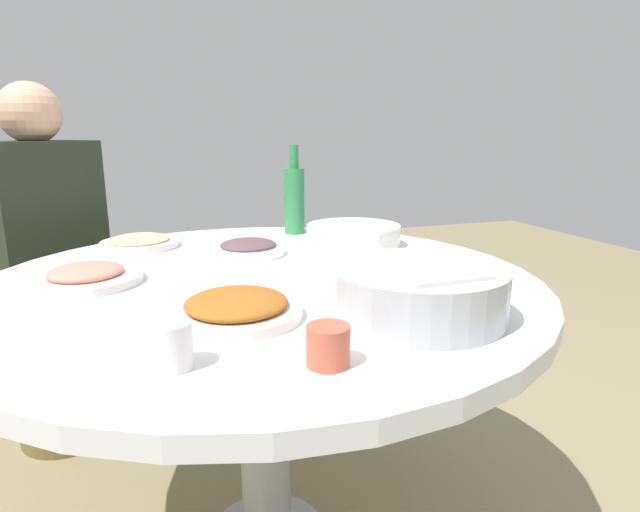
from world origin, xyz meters
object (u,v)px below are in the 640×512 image
object	(u,v)px
round_dining_table	(261,314)
tea_cup_near	(171,345)
rice_bowl	(418,291)
tea_cup_far	(328,346)
diner_left	(44,223)
dish_noodles	(140,242)
stool_for_diner_left	(63,376)
green_bottle	(294,198)
dish_eggplant	(248,248)
dish_shrimp	(86,276)
soup_bowl	(353,236)
dish_stirfry	(237,307)

from	to	relation	value
round_dining_table	tea_cup_near	bearing A→B (deg)	62.29
rice_bowl	tea_cup_far	world-z (taller)	rice_bowl
tea_cup_near	diner_left	size ratio (longest dim) A/B	0.09
dish_noodles	stool_for_diner_left	size ratio (longest dim) A/B	0.49
green_bottle	tea_cup_near	distance (m)	1.02
round_dining_table	dish_eggplant	distance (m)	0.26
rice_bowl	dish_shrimp	distance (m)	0.73
rice_bowl	tea_cup_far	size ratio (longest dim) A/B	4.96
soup_bowl	dish_noodles	size ratio (longest dim) A/B	1.37
green_bottle	tea_cup_near	size ratio (longest dim) A/B	4.13
rice_bowl	dish_shrimp	world-z (taller)	rice_bowl
dish_eggplant	dish_noodles	bearing A→B (deg)	-34.72
dish_shrimp	tea_cup_near	distance (m)	0.53
dish_shrimp	diner_left	world-z (taller)	diner_left
dish_eggplant	diner_left	distance (m)	0.76
tea_cup_near	tea_cup_far	size ratio (longest dim) A/B	1.09
dish_noodles	diner_left	xyz separation A→B (m)	(0.29, -0.30, 0.02)
dish_stirfry	green_bottle	size ratio (longest dim) A/B	0.83
dish_shrimp	diner_left	xyz separation A→B (m)	(0.18, -0.65, 0.02)
dish_shrimp	soup_bowl	bearing A→B (deg)	-166.32
dish_shrimp	tea_cup_near	xyz separation A→B (m)	(-0.16, 0.50, 0.02)
soup_bowl	dish_stirfry	xyz separation A→B (m)	(0.44, 0.50, -0.01)
dish_shrimp	round_dining_table	bearing A→B (deg)	168.74
dish_noodles	stool_for_diner_left	xyz separation A→B (m)	(0.29, -0.30, -0.52)
dish_stirfry	round_dining_table	bearing A→B (deg)	-111.54
diner_left	soup_bowl	bearing A→B (deg)	152.15
green_bottle	tea_cup_near	xyz separation A→B (m)	(0.45, 0.92, -0.08)
soup_bowl	diner_left	bearing A→B (deg)	-27.85
tea_cup_far	dish_eggplant	bearing A→B (deg)	-92.08
dish_shrimp	stool_for_diner_left	xyz separation A→B (m)	(0.18, -0.65, -0.52)
rice_bowl	tea_cup_near	xyz separation A→B (m)	(0.44, 0.08, -0.01)
round_dining_table	dish_shrimp	xyz separation A→B (m)	(0.38, -0.08, 0.11)
green_bottle	stool_for_diner_left	xyz separation A→B (m)	(0.79, -0.24, -0.62)
green_bottle	diner_left	distance (m)	0.82
soup_bowl	green_bottle	world-z (taller)	green_bottle
soup_bowl	dish_eggplant	xyz separation A→B (m)	(0.32, 0.02, -0.01)
dish_shrimp	dish_stirfry	distance (m)	0.43
stool_for_diner_left	diner_left	world-z (taller)	diner_left
dish_eggplant	diner_left	world-z (taller)	diner_left
stool_for_diner_left	dish_eggplant	bearing A→B (deg)	139.55
green_bottle	tea_cup_far	xyz separation A→B (m)	(0.23, 0.98, -0.09)
rice_bowl	green_bottle	distance (m)	0.84
rice_bowl	dish_noodles	bearing A→B (deg)	-58.30
tea_cup_far	diner_left	bearing A→B (deg)	-65.57
rice_bowl	dish_stirfry	bearing A→B (deg)	-17.48
dish_eggplant	dish_stirfry	distance (m)	0.50
rice_bowl	dish_stirfry	size ratio (longest dim) A/B	1.32
rice_bowl	stool_for_diner_left	size ratio (longest dim) A/B	0.70
stool_for_diner_left	diner_left	distance (m)	0.55
round_dining_table	green_bottle	world-z (taller)	green_bottle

